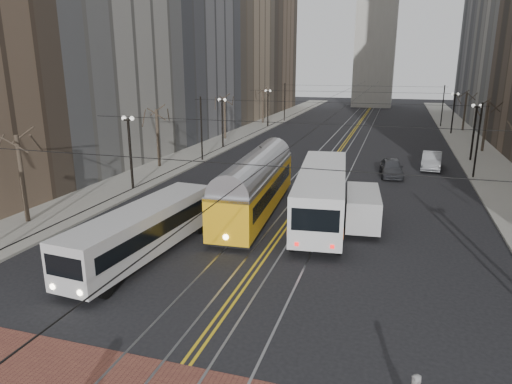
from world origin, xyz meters
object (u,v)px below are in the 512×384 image
Objects in this scene: transit_bus at (143,234)px; streetcar at (256,191)px; sedan_silver at (432,161)px; sedan_grey at (391,168)px; rear_bus at (322,196)px; cargo_van at (362,210)px.

transit_bus is 9.30m from streetcar.
sedan_grey is at bearing -126.56° from sedan_silver.
sedan_silver is at bearing 60.85° from rear_bus.
cargo_van is 19.19m from sedan_silver.
streetcar is 7.06m from cargo_van.
transit_bus is 25.41m from sedan_grey.
sedan_silver is at bearing 42.57° from sedan_grey.
rear_bus is at bearing -108.02° from sedan_silver.
sedan_grey is (4.04, 14.02, -0.88)m from rear_bus.
transit_bus is 2.17× the size of sedan_silver.
streetcar is at bearing 73.36° from transit_bus.
streetcar is 4.43m from rear_bus.
rear_bus reaches higher than sedan_grey.
streetcar reaches higher than sedan_silver.
sedan_silver is (5.07, 18.51, -0.30)m from cargo_van.
transit_bus reaches higher than cargo_van.
transit_bus is 0.79× the size of streetcar.
sedan_silver is at bearing 52.19° from streetcar.
cargo_van is at bearing -101.69° from sedan_grey.
streetcar reaches higher than transit_bus.
transit_bus is at bearing -115.28° from sedan_silver.
sedan_grey is (1.45, 14.41, -0.33)m from cargo_van.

